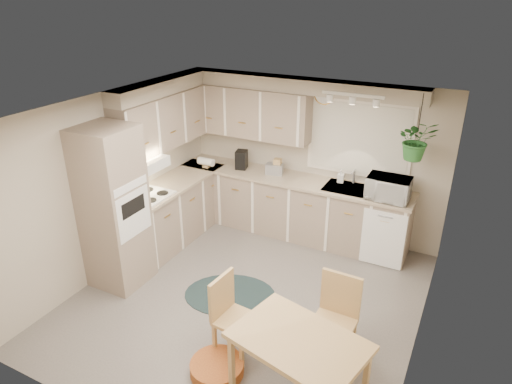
# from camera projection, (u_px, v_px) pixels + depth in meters

# --- Properties ---
(floor) EXTENTS (4.20, 4.20, 0.00)m
(floor) POSITION_uv_depth(u_px,v_px,m) (247.00, 299.00, 5.71)
(floor) COLOR slate
(floor) RESTS_ON ground
(ceiling) EXTENTS (4.20, 4.20, 0.00)m
(ceiling) POSITION_uv_depth(u_px,v_px,m) (245.00, 110.00, 4.72)
(ceiling) COLOR silver
(ceiling) RESTS_ON wall_back
(wall_back) EXTENTS (4.00, 0.04, 2.40)m
(wall_back) POSITION_uv_depth(u_px,v_px,m) (311.00, 157.00, 6.92)
(wall_back) COLOR #B2A693
(wall_back) RESTS_ON floor
(wall_front) EXTENTS (4.00, 0.04, 2.40)m
(wall_front) POSITION_uv_depth(u_px,v_px,m) (118.00, 324.00, 3.51)
(wall_front) COLOR #B2A693
(wall_front) RESTS_ON floor
(wall_left) EXTENTS (0.04, 4.20, 2.40)m
(wall_left) POSITION_uv_depth(u_px,v_px,m) (114.00, 182.00, 6.04)
(wall_left) COLOR #B2A693
(wall_left) RESTS_ON floor
(wall_right) EXTENTS (0.04, 4.20, 2.40)m
(wall_right) POSITION_uv_depth(u_px,v_px,m) (429.00, 256.00, 4.39)
(wall_right) COLOR #B2A693
(wall_right) RESTS_ON floor
(base_cab_left) EXTENTS (0.60, 1.85, 0.90)m
(base_cab_left) POSITION_uv_depth(u_px,v_px,m) (176.00, 211.00, 6.94)
(base_cab_left) COLOR gray
(base_cab_left) RESTS_ON floor
(base_cab_back) EXTENTS (3.60, 0.60, 0.90)m
(base_cab_back) POSITION_uv_depth(u_px,v_px,m) (290.00, 207.00, 7.07)
(base_cab_back) COLOR gray
(base_cab_back) RESTS_ON floor
(counter_left) EXTENTS (0.64, 1.89, 0.04)m
(counter_left) POSITION_uv_depth(u_px,v_px,m) (174.00, 183.00, 6.74)
(counter_left) COLOR tan
(counter_left) RESTS_ON base_cab_left
(counter_back) EXTENTS (3.64, 0.64, 0.04)m
(counter_back) POSITION_uv_depth(u_px,v_px,m) (291.00, 179.00, 6.87)
(counter_back) COLOR tan
(counter_back) RESTS_ON base_cab_back
(oven_stack) EXTENTS (0.65, 0.65, 2.10)m
(oven_stack) POSITION_uv_depth(u_px,v_px,m) (114.00, 209.00, 5.67)
(oven_stack) COLOR gray
(oven_stack) RESTS_ON floor
(wall_oven_face) EXTENTS (0.02, 0.56, 0.58)m
(wall_oven_face) POSITION_uv_depth(u_px,v_px,m) (134.00, 214.00, 5.53)
(wall_oven_face) COLOR white
(wall_oven_face) RESTS_ON oven_stack
(upper_cab_left) EXTENTS (0.35, 2.00, 0.75)m
(upper_cab_left) POSITION_uv_depth(u_px,v_px,m) (167.00, 120.00, 6.52)
(upper_cab_left) COLOR gray
(upper_cab_left) RESTS_ON wall_left
(upper_cab_back) EXTENTS (2.00, 0.35, 0.75)m
(upper_cab_back) POSITION_uv_depth(u_px,v_px,m) (248.00, 112.00, 6.93)
(upper_cab_back) COLOR gray
(upper_cab_back) RESTS_ON wall_back
(soffit_left) EXTENTS (0.30, 2.00, 0.20)m
(soffit_left) POSITION_uv_depth(u_px,v_px,m) (162.00, 86.00, 6.34)
(soffit_left) COLOR #B2A693
(soffit_left) RESTS_ON wall_left
(soffit_back) EXTENTS (3.60, 0.30, 0.20)m
(soffit_back) POSITION_uv_depth(u_px,v_px,m) (298.00, 85.00, 6.43)
(soffit_back) COLOR #B2A693
(soffit_back) RESTS_ON wall_back
(cooktop) EXTENTS (0.52, 0.58, 0.02)m
(cooktop) POSITION_uv_depth(u_px,v_px,m) (149.00, 196.00, 6.26)
(cooktop) COLOR white
(cooktop) RESTS_ON counter_left
(range_hood) EXTENTS (0.40, 0.60, 0.14)m
(range_hood) POSITION_uv_depth(u_px,v_px,m) (145.00, 165.00, 6.08)
(range_hood) COLOR white
(range_hood) RESTS_ON upper_cab_left
(window_blinds) EXTENTS (1.40, 0.02, 1.00)m
(window_blinds) POSITION_uv_depth(u_px,v_px,m) (359.00, 139.00, 6.44)
(window_blinds) COLOR silver
(window_blinds) RESTS_ON wall_back
(window_frame) EXTENTS (1.50, 0.02, 1.10)m
(window_frame) POSITION_uv_depth(u_px,v_px,m) (359.00, 139.00, 6.45)
(window_frame) COLOR silver
(window_frame) RESTS_ON wall_back
(sink) EXTENTS (0.70, 0.48, 0.10)m
(sink) POSITION_uv_depth(u_px,v_px,m) (349.00, 191.00, 6.51)
(sink) COLOR #9C9DA3
(sink) RESTS_ON counter_back
(dishwasher_front) EXTENTS (0.58, 0.02, 0.83)m
(dishwasher_front) POSITION_uv_depth(u_px,v_px,m) (382.00, 239.00, 6.21)
(dishwasher_front) COLOR white
(dishwasher_front) RESTS_ON base_cab_back
(track_light_bar) EXTENTS (0.80, 0.04, 0.04)m
(track_light_bar) POSITION_uv_depth(u_px,v_px,m) (353.00, 95.00, 5.72)
(track_light_bar) COLOR white
(track_light_bar) RESTS_ON ceiling
(wall_clock) EXTENTS (0.30, 0.03, 0.30)m
(wall_clock) POSITION_uv_depth(u_px,v_px,m) (324.00, 94.00, 6.43)
(wall_clock) COLOR #E7B251
(wall_clock) RESTS_ON wall_back
(dining_table) EXTENTS (1.31, 1.02, 0.73)m
(dining_table) POSITION_uv_depth(u_px,v_px,m) (298.00, 370.00, 4.17)
(dining_table) COLOR tan
(dining_table) RESTS_ON floor
(chair_left) EXTENTS (0.46, 0.46, 0.89)m
(chair_left) POSITION_uv_depth(u_px,v_px,m) (237.00, 318.00, 4.70)
(chair_left) COLOR tan
(chair_left) RESTS_ON floor
(chair_back) EXTENTS (0.46, 0.46, 0.95)m
(chair_back) POSITION_uv_depth(u_px,v_px,m) (333.00, 323.00, 4.60)
(chair_back) COLOR tan
(chair_back) RESTS_ON floor
(braided_rug) EXTENTS (1.40, 1.24, 0.01)m
(braided_rug) POSITION_uv_depth(u_px,v_px,m) (230.00, 294.00, 5.78)
(braided_rug) COLOR black
(braided_rug) RESTS_ON floor
(pet_bed) EXTENTS (0.65, 0.65, 0.13)m
(pet_bed) POSITION_uv_depth(u_px,v_px,m) (217.00, 368.00, 4.59)
(pet_bed) COLOR #A55E21
(pet_bed) RESTS_ON floor
(microwave) EXTENTS (0.57, 0.31, 0.38)m
(microwave) POSITION_uv_depth(u_px,v_px,m) (389.00, 186.00, 6.11)
(microwave) COLOR white
(microwave) RESTS_ON counter_back
(soap_bottle) EXTENTS (0.12, 0.21, 0.09)m
(soap_bottle) POSITION_uv_depth(u_px,v_px,m) (341.00, 180.00, 6.67)
(soap_bottle) COLOR white
(soap_bottle) RESTS_ON counter_back
(hanging_plant) EXTENTS (0.63, 0.66, 0.41)m
(hanging_plant) POSITION_uv_depth(u_px,v_px,m) (416.00, 144.00, 5.74)
(hanging_plant) COLOR #29682B
(hanging_plant) RESTS_ON ceiling
(coffee_maker) EXTENTS (0.21, 0.23, 0.29)m
(coffee_maker) POSITION_uv_depth(u_px,v_px,m) (242.00, 160.00, 7.16)
(coffee_maker) COLOR black
(coffee_maker) RESTS_ON counter_back
(toaster) EXTENTS (0.29, 0.20, 0.16)m
(toaster) POSITION_uv_depth(u_px,v_px,m) (274.00, 169.00, 6.97)
(toaster) COLOR #9C9DA3
(toaster) RESTS_ON counter_back
(knife_block) EXTENTS (0.12, 0.12, 0.24)m
(knife_block) POSITION_uv_depth(u_px,v_px,m) (278.00, 166.00, 6.96)
(knife_block) COLOR tan
(knife_block) RESTS_ON counter_back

